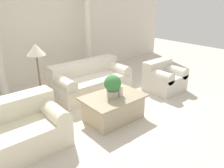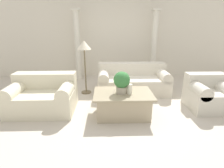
{
  "view_description": "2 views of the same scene",
  "coord_description": "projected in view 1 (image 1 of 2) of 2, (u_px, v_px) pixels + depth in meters",
  "views": [
    {
      "loc": [
        -2.56,
        -3.37,
        2.27
      ],
      "look_at": [
        0.1,
        -0.24,
        0.64
      ],
      "focal_mm": 35.0,
      "sensor_mm": 36.0,
      "label": 1
    },
    {
      "loc": [
        -0.39,
        -3.76,
        1.77
      ],
      "look_at": [
        -0.26,
        0.05,
        0.51
      ],
      "focal_mm": 28.0,
      "sensor_mm": 36.0,
      "label": 2
    }
  ],
  "objects": [
    {
      "name": "coffee_table",
      "position": [
        113.0,
        107.0,
        4.31
      ],
      "size": [
        1.19,
        0.81,
        0.49
      ],
      "color": "tan",
      "rests_on": "ground_plane"
    },
    {
      "name": "sofa_long",
      "position": [
        90.0,
        80.0,
        5.48
      ],
      "size": [
        1.9,
        0.94,
        0.78
      ],
      "color": "beige",
      "rests_on": "ground_plane"
    },
    {
      "name": "column_right",
      "position": [
        88.0,
        36.0,
        6.66
      ],
      "size": [
        0.27,
        0.27,
        2.32
      ],
      "color": "silver",
      "rests_on": "ground_plane"
    },
    {
      "name": "potted_plant",
      "position": [
        113.0,
        85.0,
        4.1
      ],
      "size": [
        0.33,
        0.33,
        0.44
      ],
      "color": "#B2A893",
      "rests_on": "coffee_table"
    },
    {
      "name": "ground_plane",
      "position": [
        101.0,
        109.0,
        4.77
      ],
      "size": [
        16.0,
        16.0,
        0.0
      ],
      "primitive_type": "plane",
      "color": "beige"
    },
    {
      "name": "wall_back",
      "position": [
        41.0,
        23.0,
        6.09
      ],
      "size": [
        10.0,
        0.06,
        3.2
      ],
      "color": "silver",
      "rests_on": "ground_plane"
    },
    {
      "name": "floor_lamp",
      "position": [
        36.0,
        55.0,
        4.34
      ],
      "size": [
        0.37,
        0.37,
        1.43
      ],
      "color": "brown",
      "rests_on": "ground_plane"
    },
    {
      "name": "loveseat",
      "position": [
        19.0,
        129.0,
        3.45
      ],
      "size": [
        1.36,
        0.94,
        0.78
      ],
      "color": "beige",
      "rests_on": "ground_plane"
    },
    {
      "name": "pillar_candle",
      "position": [
        121.0,
        91.0,
        4.21
      ],
      "size": [
        0.1,
        0.1,
        0.2
      ],
      "color": "silver",
      "rests_on": "coffee_table"
    },
    {
      "name": "armchair",
      "position": [
        164.0,
        78.0,
        5.64
      ],
      "size": [
        0.88,
        0.82,
        0.75
      ],
      "color": "beige",
      "rests_on": "ground_plane"
    }
  ]
}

